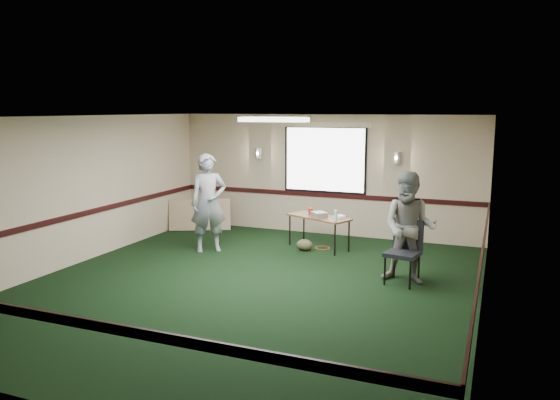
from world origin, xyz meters
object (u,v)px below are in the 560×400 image
at_px(folding_table, 319,219).
at_px(projector, 319,214).
at_px(person_right, 409,228).
at_px(conference_chair, 405,246).
at_px(person_left, 209,203).

distance_m(folding_table, projector, 0.12).
bearing_deg(person_right, conference_chair, -157.93).
xyz_separation_m(folding_table, person_left, (-1.97, -1.01, 0.36)).
xyz_separation_m(folding_table, person_right, (2.04, -1.55, 0.30)).
bearing_deg(person_left, folding_table, -10.53).
relative_size(conference_chair, person_left, 0.53).
xyz_separation_m(projector, person_right, (2.02, -1.49, 0.20)).
distance_m(folding_table, person_left, 2.24).
bearing_deg(conference_chair, person_right, 30.63).
bearing_deg(person_right, folding_table, 144.76).
bearing_deg(projector, person_left, -109.29).
xyz_separation_m(folding_table, conference_chair, (1.99, -1.57, -0.02)).
height_order(projector, conference_chair, conference_chair).
distance_m(conference_chair, person_right, 0.32).
xyz_separation_m(conference_chair, person_right, (0.06, 0.02, 0.31)).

